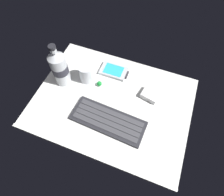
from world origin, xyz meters
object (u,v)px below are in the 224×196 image
object	(u,v)px
charger_block	(150,95)
trackball_mouse	(99,84)
handheld_device	(114,71)
juice_cup	(86,73)
water_bottle	(59,68)
keyboard	(108,121)

from	to	relation	value
charger_block	trackball_mouse	distance (cm)	22.33
handheld_device	juice_cup	distance (cm)	12.89
handheld_device	trackball_mouse	world-z (taller)	trackball_mouse
handheld_device	water_bottle	distance (cm)	24.10
charger_block	trackball_mouse	bearing A→B (deg)	-173.87
handheld_device	juice_cup	size ratio (longest dim) A/B	1.51
trackball_mouse	water_bottle	bearing A→B (deg)	-167.52
trackball_mouse	handheld_device	bearing A→B (deg)	69.85
water_bottle	charger_block	size ratio (longest dim) A/B	2.97
juice_cup	trackball_mouse	distance (cm)	7.07
juice_cup	charger_block	size ratio (longest dim) A/B	1.21
trackball_mouse	charger_block	bearing A→B (deg)	6.13
juice_cup	water_bottle	size ratio (longest dim) A/B	0.41
keyboard	charger_block	xyz separation A→B (cm)	(12.24, 17.03, 0.39)
juice_cup	handheld_device	bearing A→B (deg)	39.02
keyboard	trackball_mouse	world-z (taller)	trackball_mouse
keyboard	juice_cup	world-z (taller)	juice_cup
keyboard	trackball_mouse	bearing A→B (deg)	124.21
charger_block	water_bottle	bearing A→B (deg)	-171.23
water_bottle	keyboard	bearing A→B (deg)	-23.72
keyboard	water_bottle	xyz separation A→B (cm)	(-25.50, 11.21, 8.20)
keyboard	trackball_mouse	xyz separation A→B (cm)	(-9.96, 14.64, 0.29)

